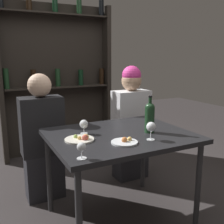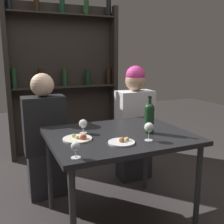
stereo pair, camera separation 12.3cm
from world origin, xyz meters
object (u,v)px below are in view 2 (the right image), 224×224
at_px(wine_bottle, 149,117).
at_px(food_plate_1, 122,142).
at_px(wine_glass_0, 83,124).
at_px(seated_person_left, 45,140).
at_px(wine_glass_1, 149,128).
at_px(wine_glass_2, 75,147).
at_px(food_plate_0, 79,138).
at_px(seated_person_right, 134,124).

height_order(wine_bottle, food_plate_1, wine_bottle).
xyz_separation_m(wine_glass_0, seated_person_left, (-0.22, 0.53, -0.26)).
height_order(wine_bottle, wine_glass_1, wine_bottle).
height_order(wine_glass_1, wine_glass_2, wine_glass_1).
relative_size(wine_glass_1, food_plate_0, 0.63).
distance_m(wine_glass_0, wine_glass_1, 0.53).
relative_size(wine_glass_2, food_plate_0, 0.48).
xyz_separation_m(food_plate_1, seated_person_left, (-0.40, 0.88, -0.20)).
distance_m(wine_bottle, seated_person_right, 0.82).
xyz_separation_m(wine_glass_0, wine_glass_1, (0.38, -0.37, 0.02)).
height_order(wine_glass_0, wine_glass_1, wine_glass_1).
bearing_deg(seated_person_left, wine_glass_2, -88.78).
xyz_separation_m(food_plate_0, food_plate_1, (0.26, -0.20, -0.00)).
xyz_separation_m(wine_glass_2, food_plate_1, (0.38, 0.14, -0.06)).
bearing_deg(wine_glass_0, wine_glass_2, -112.45).
height_order(seated_person_left, seated_person_right, seated_person_right).
xyz_separation_m(wine_bottle, food_plate_0, (-0.57, 0.05, -0.12)).
relative_size(wine_glass_0, wine_glass_2, 1.11).
bearing_deg(wine_glass_2, seated_person_right, 46.73).
relative_size(seated_person_left, seated_person_right, 0.96).
bearing_deg(wine_glass_2, seated_person_left, 91.22).
distance_m(seated_person_left, seated_person_right, 0.98).
height_order(wine_glass_0, seated_person_right, seated_person_right).
relative_size(wine_glass_0, seated_person_left, 0.09).
bearing_deg(wine_glass_1, seated_person_right, 67.58).
bearing_deg(food_plate_0, wine_glass_0, 61.06).
xyz_separation_m(wine_bottle, seated_person_right, (0.27, 0.73, -0.27)).
relative_size(wine_bottle, wine_glass_1, 2.20).
height_order(wine_bottle, seated_person_right, seated_person_right).
bearing_deg(food_plate_0, seated_person_left, 101.56).
height_order(wine_glass_2, food_plate_1, wine_glass_2).
bearing_deg(food_plate_1, wine_bottle, 25.00).
bearing_deg(wine_glass_0, seated_person_right, 35.11).
distance_m(wine_bottle, wine_glass_0, 0.53).
relative_size(wine_bottle, food_plate_0, 1.38).
relative_size(food_plate_0, seated_person_right, 0.17).
xyz_separation_m(wine_bottle, food_plate_1, (-0.31, -0.14, -0.12)).
bearing_deg(food_plate_1, wine_glass_0, 116.99).
bearing_deg(seated_person_left, seated_person_right, 0.00).
relative_size(food_plate_0, food_plate_1, 1.13).
relative_size(wine_glass_1, seated_person_right, 0.11).
relative_size(food_plate_0, seated_person_left, 0.18).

